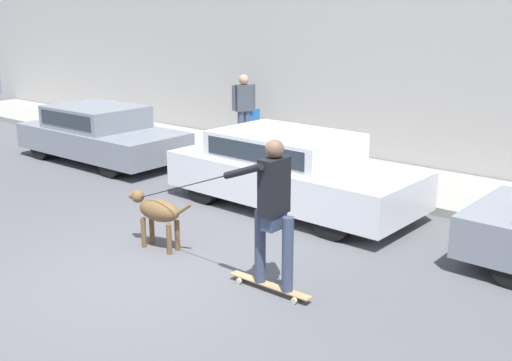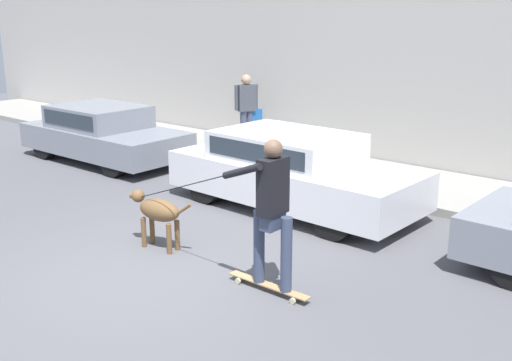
{
  "view_description": "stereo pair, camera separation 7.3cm",
  "coord_description": "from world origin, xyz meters",
  "px_view_note": "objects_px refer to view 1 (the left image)",
  "views": [
    {
      "loc": [
        5.28,
        -4.28,
        3.07
      ],
      "look_at": [
        0.41,
        1.59,
        0.95
      ],
      "focal_mm": 42.0,
      "sensor_mm": 36.0,
      "label": 1
    },
    {
      "loc": [
        5.33,
        -4.23,
        3.07
      ],
      "look_at": [
        0.41,
        1.59,
        0.95
      ],
      "focal_mm": 42.0,
      "sensor_mm": 36.0,
      "label": 2
    }
  ],
  "objects_px": {
    "skateboarder": "(273,207)",
    "parked_car_0": "(101,134)",
    "parked_car_1": "(291,171)",
    "dog": "(158,212)",
    "pedestrian_with_bag": "(244,107)"
  },
  "relations": [
    {
      "from": "dog",
      "to": "pedestrian_with_bag",
      "type": "height_order",
      "value": "pedestrian_with_bag"
    },
    {
      "from": "skateboarder",
      "to": "parked_car_0",
      "type": "bearing_deg",
      "value": -21.87
    },
    {
      "from": "dog",
      "to": "skateboarder",
      "type": "bearing_deg",
      "value": 171.2
    },
    {
      "from": "dog",
      "to": "pedestrian_with_bag",
      "type": "xyz_separation_m",
      "value": [
        -2.95,
        5.21,
        0.53
      ]
    },
    {
      "from": "parked_car_1",
      "to": "skateboarder",
      "type": "xyz_separation_m",
      "value": [
        1.7,
        -2.65,
        0.41
      ]
    },
    {
      "from": "dog",
      "to": "skateboarder",
      "type": "height_order",
      "value": "skateboarder"
    },
    {
      "from": "parked_car_0",
      "to": "parked_car_1",
      "type": "distance_m",
      "value": 5.07
    },
    {
      "from": "dog",
      "to": "pedestrian_with_bag",
      "type": "distance_m",
      "value": 6.01
    },
    {
      "from": "pedestrian_with_bag",
      "to": "skateboarder",
      "type": "bearing_deg",
      "value": -19.97
    },
    {
      "from": "dog",
      "to": "skateboarder",
      "type": "relative_size",
      "value": 0.37
    },
    {
      "from": "parked_car_0",
      "to": "pedestrian_with_bag",
      "type": "distance_m",
      "value": 3.23
    },
    {
      "from": "parked_car_1",
      "to": "skateboarder",
      "type": "relative_size",
      "value": 1.46
    },
    {
      "from": "dog",
      "to": "parked_car_0",
      "type": "bearing_deg",
      "value": -35.22
    },
    {
      "from": "dog",
      "to": "parked_car_1",
      "type": "bearing_deg",
      "value": -103.66
    },
    {
      "from": "parked_car_0",
      "to": "skateboarder",
      "type": "relative_size",
      "value": 1.36
    }
  ]
}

